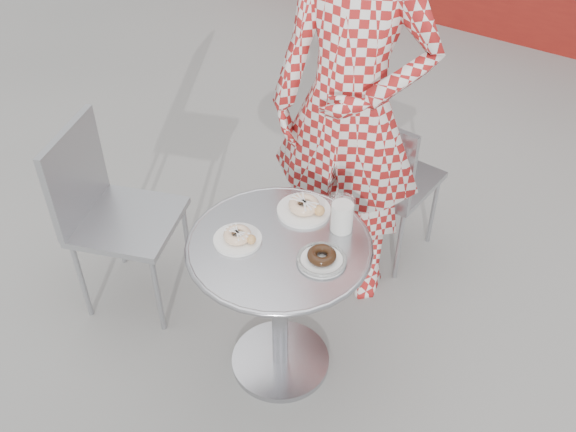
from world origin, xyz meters
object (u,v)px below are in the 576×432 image
Objects in this scene: milk_cup at (342,216)px; plate_near at (238,237)px; plate_far at (305,208)px; plate_checker at (322,258)px; bistro_table at (279,276)px; seated_person at (351,109)px; chair_left at (132,251)px; chair_far at (386,207)px.

plate_near is at bearing -135.78° from milk_cup.
plate_checker is at bearing -44.26° from plate_far.
bistro_table is 0.27m from plate_far.
seated_person is (-0.07, 0.60, 0.40)m from bistro_table.
chair_left reaches higher than plate_far.
chair_far is at bearing 100.93° from milk_cup.
chair_left is at bearing -165.60° from milk_cup.
plate_far is (0.05, -0.40, -0.21)m from seated_person.
chair_far is 1.06m from plate_near.
chair_left reaches higher than plate_near.
plate_far is at bearing 177.44° from milk_cup.
seated_person reaches higher than plate_far.
plate_near is at bearing -111.38° from plate_far.
seated_person is 10.51× the size of plate_near.
chair_far is 0.86m from milk_cup.
chair_far is 0.45× the size of seated_person.
plate_far is at bearing 96.28° from bistro_table.
bistro_table is 3.92× the size of plate_near.
plate_checker is 0.19m from milk_cup.
chair_left is at bearing 53.32° from chair_far.
seated_person is at bearing 77.79° from chair_far.
plate_near is (0.64, -0.03, 0.43)m from chair_left.
plate_far is at bearing 90.94° from chair_far.
chair_left is 1.15m from seated_person.
chair_left is (-0.77, -0.04, -0.25)m from bistro_table.
milk_cup reaches higher than plate_near.
milk_cup is (0.13, -0.69, 0.49)m from chair_far.
seated_person is 0.67m from plate_checker.
plate_far is 0.17m from milk_cup.
plate_far is at bearing 135.74° from plate_checker.
plate_checker reaches higher than bistro_table.
plate_far reaches higher than plate_checker.
chair_far is 1.21m from chair_left.
plate_far is at bearing 68.62° from plate_near.
chair_left is 1.03m from plate_checker.
plate_near is (-0.13, -0.95, 0.44)m from chair_far.
bistro_table is 0.25m from plate_checker.
seated_person is (0.70, 0.64, 0.64)m from chair_left.
plate_far is 0.27m from plate_checker.
milk_cup is (-0.03, 0.18, 0.05)m from plate_checker.
seated_person reaches higher than chair_left.
milk_cup is at bearing -2.56° from plate_far.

